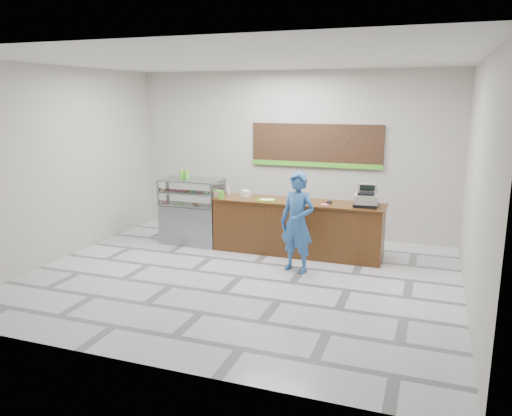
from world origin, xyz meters
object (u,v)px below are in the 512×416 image
(display_case, at_px, (192,211))
(cash_register, at_px, (366,198))
(serving_tray, at_px, (267,200))
(customer, at_px, (297,222))
(sales_counter, at_px, (297,227))

(display_case, relative_size, cash_register, 2.86)
(cash_register, distance_m, serving_tray, 1.85)
(display_case, relative_size, customer, 0.77)
(cash_register, xyz_separation_m, serving_tray, (-1.85, -0.10, -0.14))
(sales_counter, bearing_deg, display_case, 180.00)
(customer, bearing_deg, serving_tray, 151.10)
(serving_tray, bearing_deg, display_case, 164.43)
(sales_counter, bearing_deg, serving_tray, -166.70)
(cash_register, relative_size, customer, 0.27)
(sales_counter, distance_m, display_case, 2.23)
(sales_counter, relative_size, cash_register, 7.00)
(sales_counter, distance_m, serving_tray, 0.79)
(customer, bearing_deg, display_case, 174.66)
(serving_tray, relative_size, customer, 0.21)
(serving_tray, bearing_deg, cash_register, -7.72)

